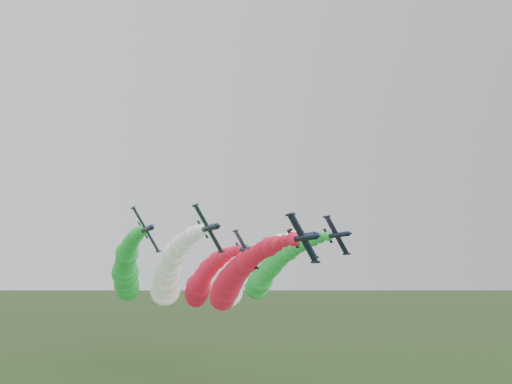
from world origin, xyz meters
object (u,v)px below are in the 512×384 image
Objects in this scene: jet_outer_left at (127,272)px; jet_outer_right at (268,273)px; jet_inner_right at (237,278)px; jet_trail at (202,283)px; jet_lead at (232,281)px; jet_inner_left at (169,275)px.

jet_outer_left is 44.59m from jet_outer_right.
jet_inner_right is 18.22m from jet_trail.
jet_lead is at bearing -118.07° from jet_inner_right.
jet_inner_right is (5.75, 10.78, 0.68)m from jet_lead.
jet_lead is 1.00× the size of jet_outer_left.
jet_inner_left is at bearing 146.04° from jet_lead.
jet_outer_left is 1.00× the size of jet_trail.
jet_outer_left reaches higher than jet_trail.
jet_inner_left is 1.01× the size of jet_outer_left.
jet_trail is at bearing 106.74° from jet_inner_right.
jet_lead is 31.61m from jet_outer_left.
jet_outer_right reaches higher than jet_inner_right.
jet_outer_right is (20.01, 19.76, 2.09)m from jet_lead.
jet_outer_left is at bearing -179.97° from jet_outer_right.
jet_inner_right is 16.92m from jet_outer_right.
jet_lead is 0.99× the size of jet_inner_right.
jet_inner_left is 1.01× the size of jet_trail.
jet_trail is (-19.48, 8.38, -3.22)m from jet_outer_right.
jet_outer_left is at bearing 141.23° from jet_lead.
jet_inner_left is at bearing -164.35° from jet_outer_right.
jet_outer_right is (14.26, 8.99, 1.41)m from jet_inner_right.
jet_outer_left is at bearing 163.53° from jet_inner_right.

